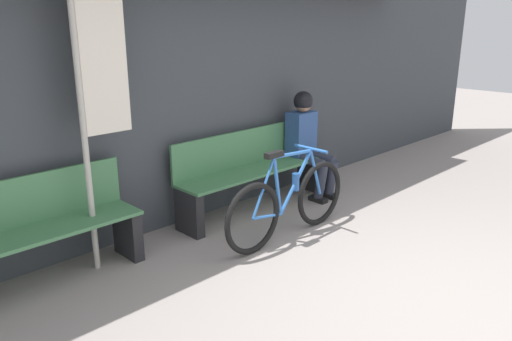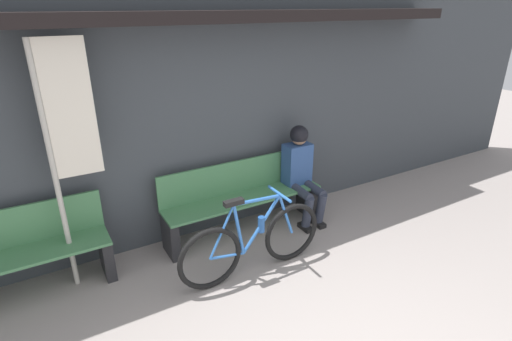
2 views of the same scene
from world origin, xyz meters
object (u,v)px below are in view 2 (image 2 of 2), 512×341
(banner_pole, at_px, (64,135))
(park_bench_near, at_px, (242,199))
(bicycle, at_px, (253,242))
(person_seated, at_px, (301,167))

(banner_pole, bearing_deg, park_bench_near, 1.89)
(bicycle, relative_size, banner_pole, 0.69)
(bicycle, height_order, banner_pole, banner_pole)
(park_bench_near, xyz_separation_m, person_seated, (0.78, -0.11, 0.29))
(person_seated, height_order, banner_pole, banner_pole)
(bicycle, height_order, person_seated, person_seated)
(park_bench_near, height_order, person_seated, person_seated)
(park_bench_near, xyz_separation_m, banner_pole, (-1.80, -0.06, 1.11))
(bicycle, distance_m, person_seated, 1.34)
(person_seated, bearing_deg, banner_pole, 178.90)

